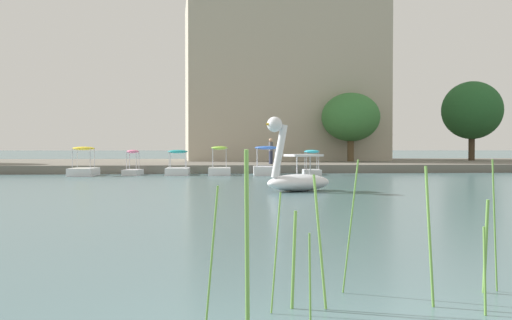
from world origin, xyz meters
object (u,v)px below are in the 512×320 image
object	(u,v)px
tree_broadleaf_right	(472,110)
person_on_path	(271,150)
pedal_boat_teal	(178,168)
pedal_boat_lime	(219,167)
pedal_boat_cyan	(312,167)
swan_boat	(296,175)
pedal_boat_blue	(266,167)
pedal_boat_yellow	(84,167)
tree_broadleaf_behind_dock	(351,117)
pedal_boat_pink	(133,168)

from	to	relation	value
tree_broadleaf_right	person_on_path	size ratio (longest dim) A/B	3.91
pedal_boat_teal	pedal_boat_lime	bearing A→B (deg)	-10.06
pedal_boat_cyan	pedal_boat_teal	size ratio (longest dim) A/B	0.82
swan_boat	pedal_boat_blue	distance (m)	12.33
pedal_boat_lime	pedal_boat_yellow	world-z (taller)	pedal_boat_lime
swan_boat	pedal_boat_cyan	bearing A→B (deg)	77.02
pedal_boat_cyan	pedal_boat_lime	world-z (taller)	pedal_boat_lime
pedal_boat_cyan	tree_broadleaf_right	distance (m)	20.70
swan_boat	pedal_boat_teal	distance (m)	13.70
pedal_boat_cyan	tree_broadleaf_right	xyz separation A→B (m)	(15.74, 12.77, 4.20)
pedal_boat_cyan	tree_broadleaf_behind_dock	size ratio (longest dim) A/B	0.31
pedal_boat_cyan	pedal_boat_pink	distance (m)	10.36
pedal_boat_yellow	pedal_boat_cyan	bearing A→B (deg)	-0.14
tree_broadleaf_behind_dock	tree_broadleaf_right	size ratio (longest dim) A/B	0.88
pedal_boat_lime	pedal_boat_pink	distance (m)	5.01
tree_broadleaf_right	person_on_path	distance (m)	19.97
swan_boat	pedal_boat_pink	world-z (taller)	swan_boat
swan_boat	tree_broadleaf_right	distance (m)	31.50
pedal_boat_yellow	tree_broadleaf_behind_dock	bearing A→B (deg)	30.54
pedal_boat_lime	tree_broadleaf_right	xyz separation A→B (m)	(21.10, 12.76, 4.19)
pedal_boat_yellow	person_on_path	world-z (taller)	person_on_path
tree_broadleaf_behind_dock	pedal_boat_blue	bearing A→B (deg)	-125.64
pedal_boat_lime	tree_broadleaf_right	distance (m)	25.01
pedal_boat_cyan	person_on_path	bearing A→B (deg)	115.54
swan_boat	pedal_boat_blue	bearing A→B (deg)	89.13
tree_broadleaf_behind_dock	tree_broadleaf_right	distance (m)	10.97
pedal_boat_blue	tree_broadleaf_behind_dock	distance (m)	13.59
pedal_boat_blue	pedal_boat_lime	xyz separation A→B (m)	(-2.71, 0.03, -0.00)
pedal_boat_blue	pedal_boat_teal	size ratio (longest dim) A/B	1.09
pedal_boat_pink	person_on_path	world-z (taller)	person_on_path
swan_boat	pedal_boat_pink	size ratio (longest dim) A/B	1.54
pedal_boat_cyan	pedal_boat_blue	distance (m)	2.66
tree_broadleaf_behind_dock	pedal_boat_lime	bearing A→B (deg)	-134.23
pedal_boat_teal	person_on_path	size ratio (longest dim) A/B	1.30
pedal_boat_blue	tree_broadleaf_behind_dock	world-z (taller)	tree_broadleaf_behind_dock
tree_broadleaf_behind_dock	pedal_boat_cyan	bearing A→B (deg)	-115.13
pedal_boat_lime	pedal_boat_pink	world-z (taller)	pedal_boat_lime
pedal_boat_teal	person_on_path	world-z (taller)	person_on_path
tree_broadleaf_behind_dock	pedal_boat_teal	bearing A→B (deg)	-141.31
pedal_boat_yellow	person_on_path	xyz separation A→B (m)	(11.06, 4.05, 0.95)
tree_broadleaf_behind_dock	person_on_path	xyz separation A→B (m)	(-6.95, -6.58, -2.51)
pedal_boat_lime	pedal_boat_pink	xyz separation A→B (m)	(-4.98, 0.53, -0.08)
pedal_boat_yellow	pedal_boat_lime	bearing A→B (deg)	-0.16
person_on_path	tree_broadleaf_behind_dock	bearing A→B (deg)	43.41
tree_broadleaf_behind_dock	pedal_boat_yellow	bearing A→B (deg)	-149.46
pedal_boat_teal	pedal_boat_yellow	size ratio (longest dim) A/B	0.95
person_on_path	pedal_boat_cyan	bearing A→B (deg)	-64.46
pedal_boat_cyan	swan_boat	bearing A→B (deg)	-102.98
pedal_boat_cyan	pedal_boat_yellow	world-z (taller)	pedal_boat_yellow
tree_broadleaf_behind_dock	person_on_path	world-z (taller)	tree_broadleaf_behind_dock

